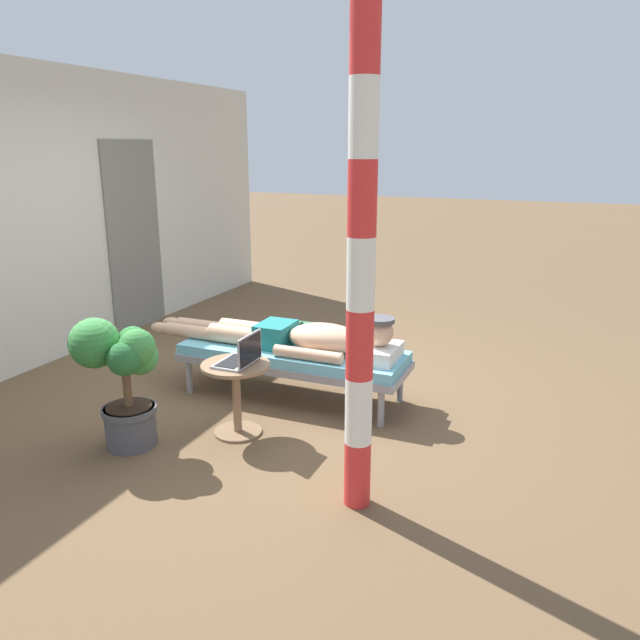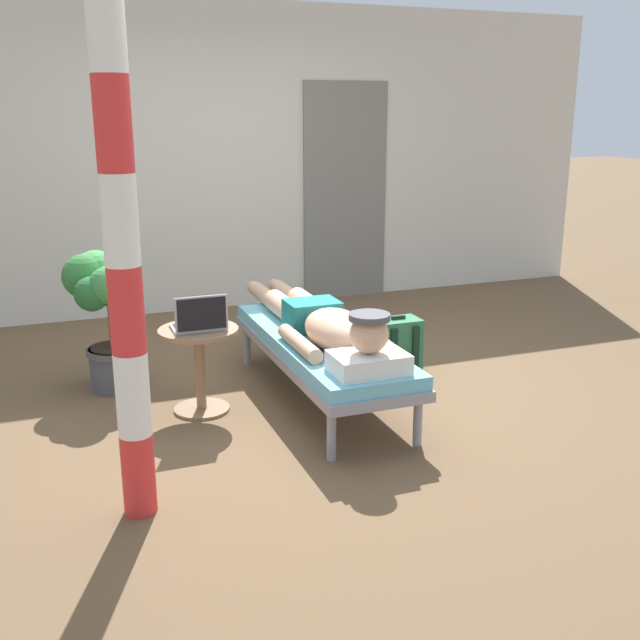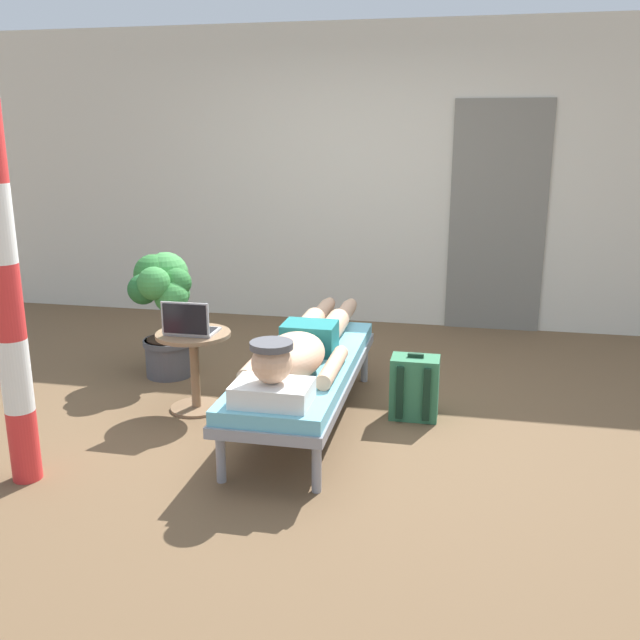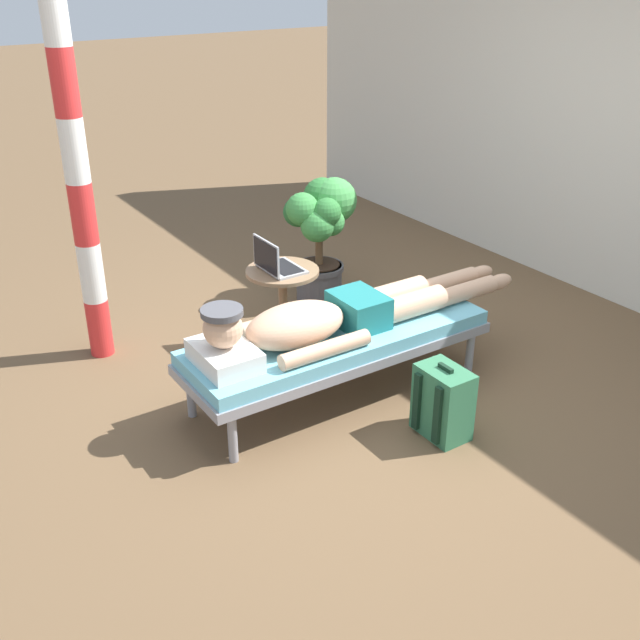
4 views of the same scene
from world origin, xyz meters
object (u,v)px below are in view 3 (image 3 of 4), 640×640
Objects in this scene: person_reclining at (302,346)px; backpack at (415,388)px; laptop at (190,326)px; potted_plant at (164,300)px; side_table at (194,357)px; lounge_chair at (304,371)px.

person_reclining is 5.12× the size of backpack.
potted_plant reaches higher than laptop.
lounge_chair is at bearing -6.12° from side_table.
laptop reaches higher than person_reclining.
person_reclining is 0.78m from side_table.
lounge_chair is at bearing -159.92° from backpack.
lounge_chair is at bearing -2.22° from laptop.
backpack is (1.41, 0.21, -0.39)m from laptop.
side_table reaches higher than lounge_chair.
potted_plant is at bearing 127.44° from side_table.
laptop is 0.82m from potted_plant.
lounge_chair is 0.72m from backpack.
laptop is at bearing 173.76° from person_reclining.
side_table is at bearing 90.00° from laptop.
side_table is 0.23m from laptop.
potted_plant is at bearing 125.26° from laptop.
lounge_chair is 0.85× the size of person_reclining.
potted_plant is at bearing 150.25° from lounge_chair.
laptop is (-0.75, 0.03, 0.24)m from lounge_chair.
lounge_chair is 4.37× the size of backpack.
side_table is at bearing 173.88° from lounge_chair.
laptop reaches higher than backpack.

